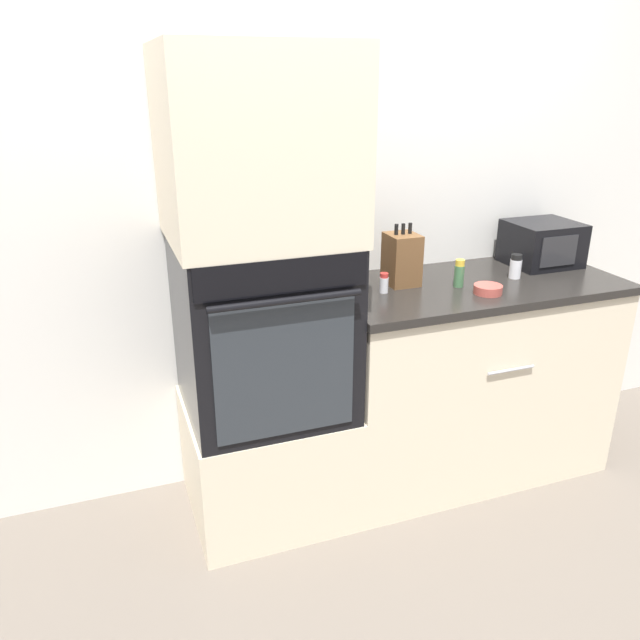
{
  "coord_description": "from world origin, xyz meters",
  "views": [
    {
      "loc": [
        -0.88,
        -1.89,
        1.77
      ],
      "look_at": [
        -0.12,
        0.21,
        0.88
      ],
      "focal_mm": 35.0,
      "sensor_mm": 36.0,
      "label": 1
    }
  ],
  "objects": [
    {
      "name": "condiment_jar_near",
      "position": [
        0.52,
        0.26,
        0.99
      ],
      "size": [
        0.04,
        0.04,
        0.12
      ],
      "color": "#427047",
      "rests_on": "counter_unit"
    },
    {
      "name": "oven_cabinet_base",
      "position": [
        -0.33,
        0.3,
        0.25
      ],
      "size": [
        0.65,
        0.6,
        0.5
      ],
      "color": "beige",
      "rests_on": "ground_plane"
    },
    {
      "name": "condiment_jar_far",
      "position": [
        0.82,
        0.28,
        0.98
      ],
      "size": [
        0.05,
        0.05,
        0.11
      ],
      "color": "silver",
      "rests_on": "counter_unit"
    },
    {
      "name": "ground_plane",
      "position": [
        0.0,
        0.0,
        0.0
      ],
      "size": [
        12.0,
        12.0,
        0.0
      ],
      "primitive_type": "plane",
      "color": "#6B6056"
    },
    {
      "name": "microwave",
      "position": [
        1.06,
        0.42,
        1.03
      ],
      "size": [
        0.31,
        0.28,
        0.2
      ],
      "color": "black",
      "rests_on": "counter_unit"
    },
    {
      "name": "knife_block",
      "position": [
        0.31,
        0.38,
        1.04
      ],
      "size": [
        0.13,
        0.15,
        0.26
      ],
      "color": "brown",
      "rests_on": "counter_unit"
    },
    {
      "name": "counter_unit",
      "position": [
        0.63,
        0.3,
        0.47
      ],
      "size": [
        1.28,
        0.63,
        0.93
      ],
      "color": "beige",
      "rests_on": "ground_plane"
    },
    {
      "name": "oven_cabinet_upper",
      "position": [
        -0.33,
        0.3,
        1.53
      ],
      "size": [
        0.65,
        0.6,
        0.67
      ],
      "color": "beige",
      "rests_on": "wall_oven"
    },
    {
      "name": "wall_back",
      "position": [
        0.0,
        0.63,
        1.25
      ],
      "size": [
        8.0,
        0.05,
        2.5
      ],
      "color": "silver",
      "rests_on": "ground_plane"
    },
    {
      "name": "bowl",
      "position": [
        0.59,
        0.14,
        0.95
      ],
      "size": [
        0.12,
        0.12,
        0.04
      ],
      "color": "#B24C42",
      "rests_on": "counter_unit"
    },
    {
      "name": "wall_oven",
      "position": [
        -0.33,
        0.3,
        0.85
      ],
      "size": [
        0.63,
        0.64,
        0.7
      ],
      "color": "black",
      "rests_on": "oven_cabinet_base"
    },
    {
      "name": "condiment_jar_mid",
      "position": [
        0.19,
        0.3,
        0.97
      ],
      "size": [
        0.04,
        0.04,
        0.08
      ],
      "color": "silver",
      "rests_on": "counter_unit"
    }
  ]
}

